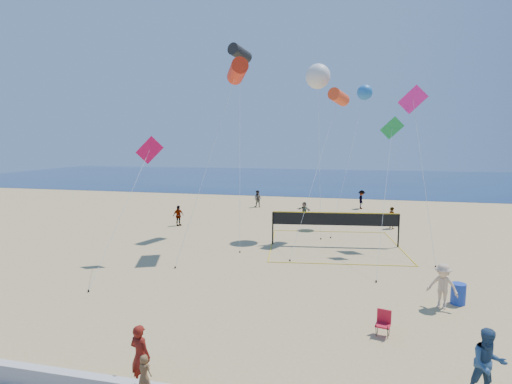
% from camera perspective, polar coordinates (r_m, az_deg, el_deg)
% --- Properties ---
extents(ground, '(120.00, 120.00, 0.00)m').
position_cam_1_polar(ground, '(13.88, 0.06, -22.37)').
color(ground, tan).
rests_on(ground, ground).
extents(ocean, '(140.00, 50.00, 0.03)m').
position_cam_1_polar(ocean, '(74.12, 10.89, 1.82)').
color(ocean, '#101F4C').
rests_on(ocean, ground).
extents(woman, '(0.75, 0.58, 1.82)m').
position_cam_1_polar(woman, '(12.47, -16.21, -21.57)').
color(woman, maroon).
rests_on(woman, ground).
extents(toddler, '(0.45, 0.36, 0.81)m').
position_cam_1_polar(toddler, '(11.61, -15.66, -23.31)').
color(toddler, brown).
rests_on(toddler, seawall).
extents(bystander_a, '(1.01, 0.82, 1.93)m').
position_cam_1_polar(bystander_a, '(13.14, 30.23, -20.44)').
color(bystander_a, navy).
rests_on(bystander_a, ground).
extents(bystander_b, '(1.40, 1.14, 1.88)m').
position_cam_1_polar(bystander_b, '(18.54, 25.10, -12.07)').
color(bystander_b, '#D4B08D').
rests_on(bystander_b, ground).
extents(far_person_0, '(0.87, 1.05, 1.68)m').
position_cam_1_polar(far_person_0, '(33.22, -11.04, -3.33)').
color(far_person_0, gray).
rests_on(far_person_0, ground).
extents(far_person_1, '(1.41, 0.94, 1.45)m').
position_cam_1_polar(far_person_1, '(36.12, 6.90, -2.58)').
color(far_person_1, gray).
rests_on(far_person_1, ground).
extents(far_person_2, '(0.72, 0.75, 1.73)m').
position_cam_1_polar(far_person_2, '(33.30, 18.84, -3.51)').
color(far_person_2, gray).
rests_on(far_person_2, ground).
extents(far_person_3, '(0.97, 0.82, 1.77)m').
position_cam_1_polar(far_person_3, '(41.67, 0.27, -0.99)').
color(far_person_3, gray).
rests_on(far_person_3, ground).
extents(far_person_4, '(0.71, 1.23, 1.90)m').
position_cam_1_polar(far_person_4, '(42.12, 14.85, -1.05)').
color(far_person_4, gray).
rests_on(far_person_4, ground).
extents(camp_chair, '(0.59, 0.69, 1.01)m').
position_cam_1_polar(camp_chair, '(15.55, 17.75, -17.20)').
color(camp_chair, red).
rests_on(camp_chair, ground).
extents(trash_barrel, '(0.71, 0.71, 0.89)m').
position_cam_1_polar(trash_barrel, '(19.43, 26.92, -12.83)').
color(trash_barrel, '#1A3AA9').
rests_on(trash_barrel, ground).
extents(volleyball_net, '(9.39, 9.26, 2.24)m').
position_cam_1_polar(volleyball_net, '(26.83, 11.21, -4.37)').
color(volleyball_net, black).
rests_on(volleyball_net, ground).
extents(kite_0, '(3.25, 6.13, 11.78)m').
position_cam_1_polar(kite_0, '(25.51, -2.69, 16.82)').
color(kite_0, red).
rests_on(kite_0, ground).
extents(kite_1, '(2.31, 7.11, 13.84)m').
position_cam_1_polar(kite_1, '(30.90, -2.31, 19.17)').
color(kite_1, black).
rests_on(kite_1, ground).
extents(kite_2, '(3.14, 7.79, 10.48)m').
position_cam_1_polar(kite_2, '(28.94, 11.74, 13.12)').
color(kite_2, '#EB431D').
rests_on(kite_2, ground).
extents(kite_3, '(1.60, 5.67, 7.17)m').
position_cam_1_polar(kite_3, '(23.32, -15.31, 4.97)').
color(kite_3, '#DA0C4C').
rests_on(kite_3, ground).
extents(kite_4, '(1.81, 6.43, 8.38)m').
position_cam_1_polar(kite_4, '(25.60, 18.74, 7.47)').
color(kite_4, green).
rests_on(kite_4, ground).
extents(kite_5, '(1.87, 5.43, 10.49)m').
position_cam_1_polar(kite_5, '(28.17, 21.61, 11.35)').
color(kite_5, '#F01E8D').
rests_on(kite_5, ground).
extents(kite_6, '(2.19, 2.82, 12.33)m').
position_cam_1_polar(kite_6, '(29.87, 8.83, 16.00)').
color(kite_6, silver).
rests_on(kite_6, ground).
extents(kite_7, '(2.93, 6.44, 11.39)m').
position_cam_1_polar(kite_7, '(34.25, 15.27, 13.55)').
color(kite_7, blue).
rests_on(kite_7, ground).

